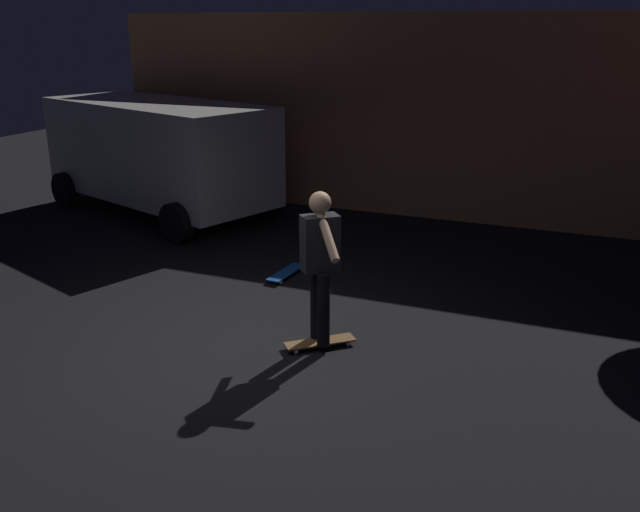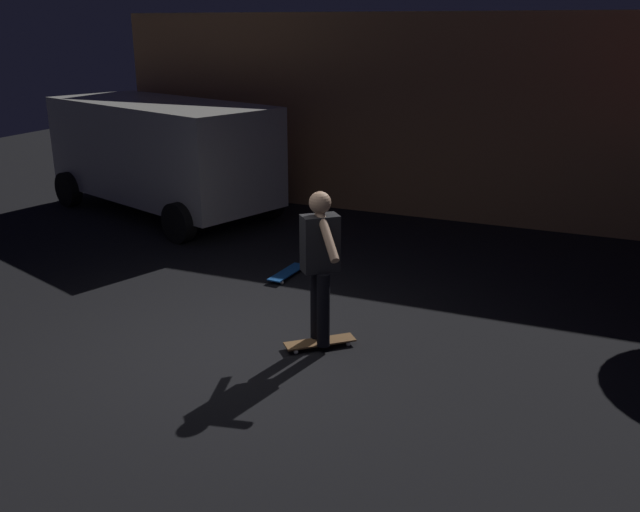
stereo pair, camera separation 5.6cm
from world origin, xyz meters
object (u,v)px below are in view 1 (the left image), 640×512
(parked_van, at_px, (159,150))
(skateboard_spare, at_px, (286,273))
(skater, at_px, (320,257))
(skateboard_ridden, at_px, (320,342))

(parked_van, xyz_separation_m, skateboard_spare, (3.62, -2.26, -1.11))
(parked_van, bearing_deg, skater, -39.94)
(parked_van, bearing_deg, skateboard_spare, -31.94)
(skateboard_ridden, height_order, skateboard_spare, same)
(skateboard_spare, bearing_deg, skateboard_ridden, -55.17)
(parked_van, height_order, skateboard_spare, parked_van)
(parked_van, distance_m, skateboard_spare, 4.41)
(skateboard_spare, height_order, skater, skater)
(skater, bearing_deg, parked_van, 140.06)
(skateboard_ridden, distance_m, skater, 0.98)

